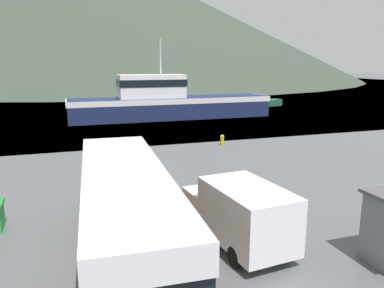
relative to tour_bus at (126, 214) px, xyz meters
The scene contains 7 objects.
water_surface 138.14m from the tour_bus, 88.96° to the left, with size 240.00×240.00×0.00m, color #475B6B.
hill_backdrop 163.90m from the tour_bus, 84.29° to the left, with size 210.41×210.41×51.91m, color #333D33.
tour_bus is the anchor object (origin of this frame).
delivery_van 4.32m from the tour_bus, ahead, with size 2.69×5.55×2.38m.
fishing_boat 34.48m from the tour_bus, 73.13° to the left, with size 24.68×4.86×9.54m.
small_boat 49.59m from the tour_bus, 55.69° to the left, with size 5.80×2.94×1.02m.
mooring_bollard 19.71m from the tour_bus, 58.02° to the left, with size 0.33×0.33×0.86m.
Camera 1 is at (-4.02, -3.91, 6.68)m, focal length 35.00 mm.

